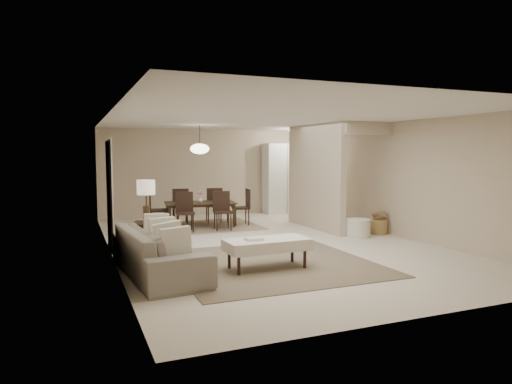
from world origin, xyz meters
name	(u,v)px	position (x,y,z in m)	size (l,w,h in m)	color
floor	(267,243)	(0.00, 0.00, 0.00)	(9.00, 9.00, 0.00)	beige
ceiling	(267,118)	(0.00, 0.00, 2.50)	(9.00, 9.00, 0.00)	white
back_wall	(205,173)	(0.00, 4.50, 1.25)	(6.00, 6.00, 0.00)	#BDAA8F
left_wall	(110,185)	(-3.00, 0.00, 1.25)	(9.00, 9.00, 0.00)	#BDAA8F
right_wall	(389,178)	(3.00, 0.00, 1.25)	(9.00, 9.00, 0.00)	#BDAA8F
partition	(315,177)	(1.80, 1.25, 1.25)	(0.15, 2.50, 2.50)	#BDAA8F
doorway	(109,195)	(-2.97, 0.60, 1.02)	(0.04, 0.90, 2.04)	black
pantry_cabinet	(283,178)	(2.35, 4.15, 1.05)	(1.20, 0.55, 2.10)	white
flush_light	(297,130)	(2.30, 3.20, 2.46)	(0.44, 0.44, 0.05)	white
living_rug	(271,263)	(-0.62, -1.59, 0.01)	(3.20, 3.20, 0.01)	brown
sofa	(159,252)	(-2.45, -1.59, 0.35)	(0.92, 2.36, 0.69)	gray
ottoman_bench	(267,245)	(-0.82, -1.89, 0.38)	(1.34, 0.64, 0.47)	beige
side_table	(147,238)	(-2.40, -0.13, 0.29)	(0.53, 0.53, 0.58)	black
table_lamp	(146,191)	(-2.40, -0.13, 1.14)	(0.32, 0.32, 0.76)	#412F1B
round_pouf	(358,228)	(2.09, -0.16, 0.20)	(0.51, 0.51, 0.39)	beige
wicker_basket	(379,227)	(2.75, 0.00, 0.16)	(0.37, 0.37, 0.32)	olive
dining_rug	(201,226)	(-0.70, 2.51, 0.01)	(2.80, 2.10, 0.01)	#7A624C
dining_table	(200,215)	(-0.70, 2.51, 0.30)	(1.71, 0.96, 0.60)	black
dining_chairs	(200,208)	(-0.70, 2.51, 0.46)	(2.49, 1.93, 0.92)	black
vase	(200,200)	(-0.70, 2.51, 0.67)	(0.13, 0.13, 0.13)	white
yellow_mat	(310,218)	(2.48, 2.71, 0.01)	(0.90, 0.55, 0.01)	yellow
pendant_light	(200,149)	(-0.70, 2.51, 1.92)	(0.46, 0.46, 0.71)	#412F1B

